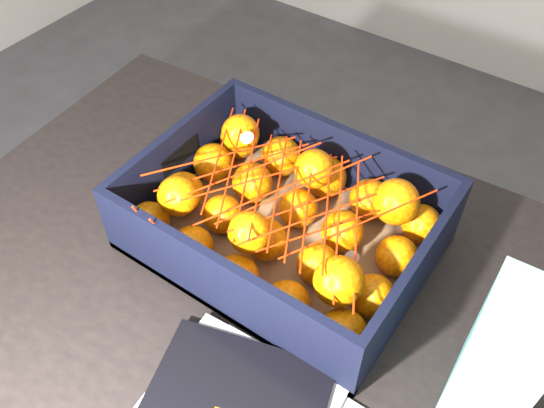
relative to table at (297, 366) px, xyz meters
The scene contains 6 objects.
ground 0.73m from the table, 159.60° to the left, with size 3.50×3.50×0.00m, color #37373A.
table is the anchor object (origin of this frame).
produce_crate 0.20m from the table, 131.90° to the left, with size 0.41×0.31×0.12m.
clementine_heap 0.22m from the table, 131.31° to the left, with size 0.39×0.29×0.11m.
mesh_net 0.26m from the table, 134.97° to the left, with size 0.34×0.27×0.09m.
retail_carton 0.30m from the table, 14.10° to the left, with size 0.08×0.12×0.18m, color silver.
Camera 1 is at (0.50, -0.46, 1.43)m, focal length 38.38 mm.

